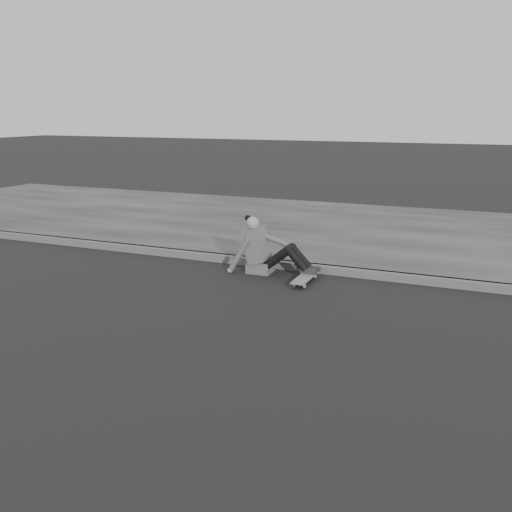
{
  "coord_description": "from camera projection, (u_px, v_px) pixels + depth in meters",
  "views": [
    {
      "loc": [
        1.86,
        -5.58,
        2.42
      ],
      "look_at": [
        -1.03,
        1.34,
        0.5
      ],
      "focal_mm": 40.0,
      "sensor_mm": 36.0,
      "label": 1
    }
  ],
  "objects": [
    {
      "name": "ground",
      "position": [
        295.0,
        337.0,
        6.29
      ],
      "size": [
        80.0,
        80.0,
        0.0
      ],
      "primitive_type": "plane",
      "color": "black",
      "rests_on": "ground"
    },
    {
      "name": "curb",
      "position": [
        350.0,
        272.0,
        8.58
      ],
      "size": [
        24.0,
        0.16,
        0.12
      ],
      "primitive_type": "cube",
      "color": "#535353",
      "rests_on": "ground"
    },
    {
      "name": "sidewalk",
      "position": [
        386.0,
        233.0,
        11.28
      ],
      "size": [
        24.0,
        6.0,
        0.12
      ],
      "primitive_type": "cube",
      "color": "#383838",
      "rests_on": "ground"
    },
    {
      "name": "skateboard",
      "position": [
        305.0,
        278.0,
        8.25
      ],
      "size": [
        0.2,
        0.78,
        0.09
      ],
      "color": "gray",
      "rests_on": "ground"
    },
    {
      "name": "seated_woman",
      "position": [
        264.0,
        250.0,
        8.67
      ],
      "size": [
        1.38,
        0.46,
        0.88
      ],
      "color": "#515154",
      "rests_on": "ground"
    }
  ]
}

